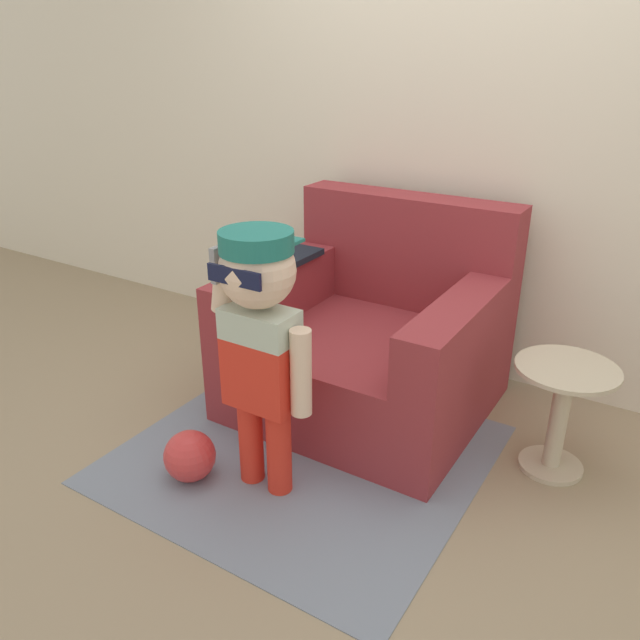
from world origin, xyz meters
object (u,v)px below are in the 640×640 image
person_child (260,326)px  side_table (560,408)px  toy_ball (190,456)px  armchair (372,338)px

person_child → side_table: size_ratio=2.21×
person_child → side_table: person_child is taller
toy_ball → side_table: bearing=34.6°
armchair → toy_ball: (-0.32, -0.94, -0.23)m
person_child → toy_ball: size_ratio=5.00×
armchair → side_table: 0.91m
toy_ball → armchair: bearing=71.3°
side_table → toy_ball: size_ratio=2.26×
armchair → person_child: bearing=-92.6°
armchair → toy_ball: bearing=-108.7°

